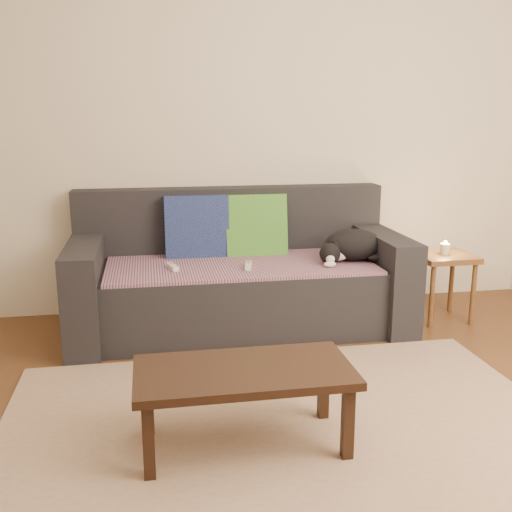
# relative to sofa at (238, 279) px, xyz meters

# --- Properties ---
(ground) EXTENTS (4.50, 4.50, 0.00)m
(ground) POSITION_rel_sofa_xyz_m (0.00, -1.57, -0.31)
(ground) COLOR brown
(ground) RESTS_ON ground
(back_wall) EXTENTS (4.50, 0.04, 2.60)m
(back_wall) POSITION_rel_sofa_xyz_m (0.00, 0.43, 0.99)
(back_wall) COLOR beige
(back_wall) RESTS_ON ground
(sofa) EXTENTS (2.10, 0.94, 0.87)m
(sofa) POSITION_rel_sofa_xyz_m (0.00, 0.00, 0.00)
(sofa) COLOR #232328
(sofa) RESTS_ON ground
(throw_blanket) EXTENTS (1.66, 0.74, 0.02)m
(throw_blanket) POSITION_rel_sofa_xyz_m (0.00, -0.09, 0.12)
(throw_blanket) COLOR #3D274A
(throw_blanket) RESTS_ON sofa
(cushion_navy) EXTENTS (0.42, 0.15, 0.43)m
(cushion_navy) POSITION_rel_sofa_xyz_m (-0.25, 0.17, 0.32)
(cushion_navy) COLOR #12164D
(cushion_navy) RESTS_ON throw_blanket
(cushion_green) EXTENTS (0.41, 0.17, 0.42)m
(cushion_green) POSITION_rel_sofa_xyz_m (0.15, 0.17, 0.32)
(cushion_green) COLOR #0C5132
(cushion_green) RESTS_ON throw_blanket
(cat) EXTENTS (0.47, 0.34, 0.20)m
(cat) POSITION_rel_sofa_xyz_m (0.71, -0.14, 0.23)
(cat) COLOR black
(cat) RESTS_ON throw_blanket
(wii_remote_a) EXTENTS (0.07, 0.15, 0.03)m
(wii_remote_a) POSITION_rel_sofa_xyz_m (-0.43, -0.17, 0.15)
(wii_remote_a) COLOR white
(wii_remote_a) RESTS_ON throw_blanket
(wii_remote_b) EXTENTS (0.07, 0.15, 0.03)m
(wii_remote_b) POSITION_rel_sofa_xyz_m (0.03, -0.23, 0.15)
(wii_remote_b) COLOR white
(wii_remote_b) RESTS_ON throw_blanket
(side_table) EXTENTS (0.36, 0.36, 0.45)m
(side_table) POSITION_rel_sofa_xyz_m (1.37, -0.13, 0.06)
(side_table) COLOR brown
(side_table) RESTS_ON ground
(candle) EXTENTS (0.06, 0.06, 0.09)m
(candle) POSITION_rel_sofa_xyz_m (1.37, -0.13, 0.18)
(candle) COLOR beige
(candle) RESTS_ON side_table
(rug) EXTENTS (2.50, 1.80, 0.01)m
(rug) POSITION_rel_sofa_xyz_m (0.00, -1.42, -0.30)
(rug) COLOR tan
(rug) RESTS_ON ground
(coffee_table) EXTENTS (0.88, 0.44, 0.35)m
(coffee_table) POSITION_rel_sofa_xyz_m (-0.20, -1.48, -0.00)
(coffee_table) COLOR black
(coffee_table) RESTS_ON rug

